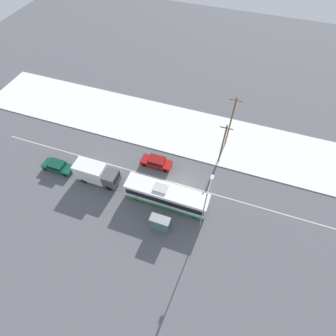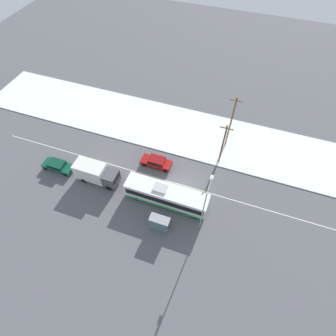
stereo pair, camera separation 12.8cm
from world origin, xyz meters
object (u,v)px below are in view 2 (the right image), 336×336
pedestrian_at_stop (164,219)px  utility_pole_snowlot (231,122)px  bus_shelter (159,223)px  streetlamp (205,204)px  sedan_car (157,162)px  city_bus (166,196)px  utility_pole_roadside (223,144)px  parked_car_near_truck (58,166)px  box_truck (96,173)px

pedestrian_at_stop → utility_pole_snowlot: (4.71, 16.09, 3.83)m
bus_shelter → streetlamp: (4.80, 2.51, 3.49)m
sedan_car → bus_shelter: size_ratio=1.82×
city_bus → utility_pole_roadside: bearing=60.3°
pedestrian_at_stop → bus_shelter: bearing=-104.4°
bus_shelter → parked_car_near_truck: bearing=167.0°
sedan_car → utility_pole_snowlot: 12.46m
parked_car_near_truck → pedestrian_at_stop: 18.19m
city_bus → sedan_car: size_ratio=2.42×
sedan_car → utility_pole_snowlot: size_ratio=0.49×
utility_pole_roadside → utility_pole_snowlot: bearing=86.5°
sedan_car → utility_pole_roadside: utility_pole_roadside is taller
box_truck → streetlamp: streetlamp is taller
city_bus → parked_car_near_truck: 17.19m
streetlamp → utility_pole_snowlot: size_ratio=0.88×
pedestrian_at_stop → parked_car_near_truck: bearing=170.6°
pedestrian_at_stop → streetlamp: 6.26m
city_bus → pedestrian_at_stop: size_ratio=6.47×
city_bus → utility_pole_roadside: size_ratio=1.47×
box_truck → bus_shelter: box_truck is taller
pedestrian_at_stop → utility_pole_roadside: utility_pole_roadside is taller
parked_car_near_truck → streetlamp: bearing=-4.0°
city_bus → box_truck: (-10.64, 0.11, 0.17)m
parked_car_near_truck → utility_pole_snowlot: (22.65, 13.12, 4.10)m
sedan_car → bus_shelter: bus_shelter is taller
box_truck → sedan_car: (7.13, 5.34, -0.88)m
utility_pole_snowlot → pedestrian_at_stop: bearing=-106.3°
sedan_car → parked_car_near_truck: sedan_car is taller
box_truck → parked_car_near_truck: box_truck is taller
city_bus → sedan_car: city_bus is taller
utility_pole_roadside → box_truck: bearing=-150.2°
bus_shelter → utility_pole_roadside: utility_pole_roadside is taller
box_truck → streetlamp: 16.40m
city_bus → streetlamp: (5.29, -1.64, 3.64)m
parked_car_near_truck → pedestrian_at_stop: bearing=-9.4°
parked_car_near_truck → streetlamp: streetlamp is taller
parked_car_near_truck → streetlamp: size_ratio=0.56×
sedan_car → pedestrian_at_stop: bearing=116.8°
parked_car_near_truck → pedestrian_at_stop: size_ratio=2.69×
utility_pole_roadside → utility_pole_snowlot: utility_pole_snowlot is taller
box_truck → pedestrian_at_stop: bearing=-15.4°
box_truck → utility_pole_snowlot: bearing=38.7°
bus_shelter → utility_pole_roadside: (4.76, 13.37, 2.35)m
utility_pole_snowlot → utility_pole_roadside: bearing=-93.5°
bus_shelter → city_bus: bearing=96.8°
sedan_car → bus_shelter: (4.01, -9.61, 0.85)m
sedan_car → utility_pole_roadside: size_ratio=0.60×
box_truck → bus_shelter: 11.92m
pedestrian_at_stop → city_bus: bearing=104.3°
sedan_car → box_truck: bearing=36.9°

